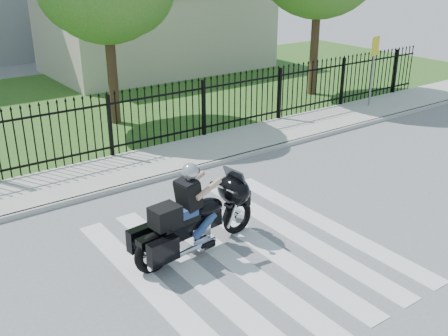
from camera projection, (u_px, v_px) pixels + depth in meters
ground at (249, 253)px, 9.81m from camera, size 120.00×120.00×0.00m
crosswalk at (249, 253)px, 9.81m from camera, size 5.00×5.50×0.01m
sidewalk at (129, 168)px, 13.54m from camera, size 40.00×2.00×0.12m
curb at (147, 181)px, 12.79m from camera, size 40.00×0.12×0.12m
grass_strip at (42, 110)px, 18.82m from camera, size 40.00×12.00×0.02m
iron_fence at (110, 128)px, 13.98m from camera, size 26.00×0.04×1.80m
building_low at (157, 32)px, 24.95m from camera, size 10.00×6.00×3.50m
motorcycle_rider at (194, 216)px, 9.60m from camera, size 2.78×1.06×1.84m
traffic_sign at (374, 57)px, 18.27m from camera, size 0.52×0.19×2.45m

